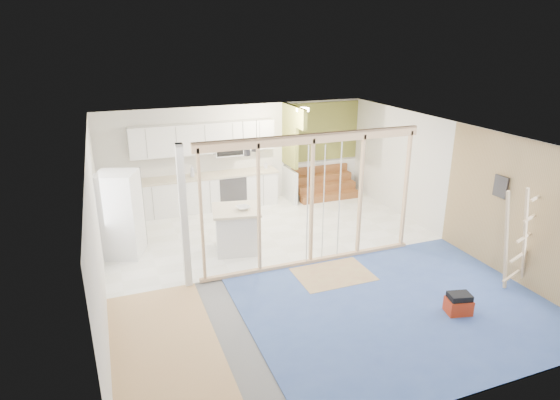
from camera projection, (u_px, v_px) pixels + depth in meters
name	position (u px, v px, depth m)	size (l,w,h in m)	color
room	(297.00, 203.00, 8.69)	(7.01, 8.01, 2.61)	slate
floor_overlays	(298.00, 263.00, 9.20)	(7.00, 8.00, 0.03)	white
stud_frame	(285.00, 190.00, 8.52)	(4.66, 0.14, 2.60)	#DAB485
base_cabinets	(182.00, 200.00, 11.39)	(4.45, 2.24, 0.93)	white
upper_cabinets	(206.00, 139.00, 11.60)	(3.60, 0.41, 0.85)	white
green_partition	(314.00, 164.00, 12.72)	(2.25, 1.51, 2.60)	olive
pot_rack	(250.00, 147.00, 10.02)	(0.52, 0.52, 0.72)	black
sheathing_panel	(527.00, 215.00, 8.11)	(0.02, 4.00, 2.60)	tan
electrical_panel	(501.00, 187.00, 8.50)	(0.04, 0.30, 0.40)	#353539
ceiling_light	(303.00, 110.00, 11.40)	(0.32, 0.32, 0.08)	#FFEABF
fridge	(120.00, 215.00, 9.29)	(0.98, 0.95, 1.75)	white
island	(237.00, 230.00, 9.64)	(1.11, 1.11, 0.93)	silver
bowl	(243.00, 208.00, 9.44)	(0.28, 0.28, 0.07)	silver
soap_bottle_a	(192.00, 171.00, 11.57)	(0.11, 0.11, 0.29)	#B6B8CB
soap_bottle_b	(266.00, 165.00, 12.34)	(0.09, 0.09, 0.20)	silver
toolbox	(459.00, 304.00, 7.50)	(0.44, 0.37, 0.36)	#A82B0F
ladder	(518.00, 239.00, 7.97)	(1.01, 0.13, 1.89)	#D7B584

